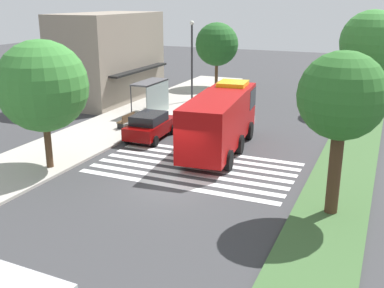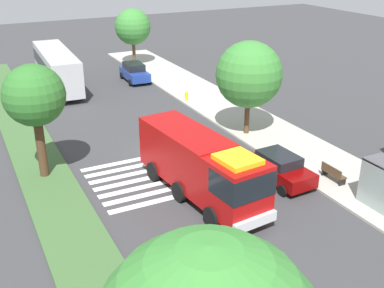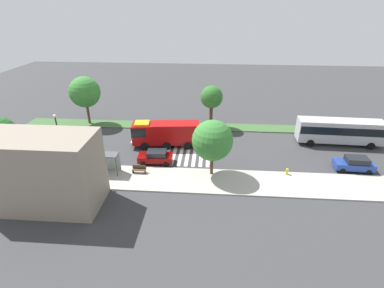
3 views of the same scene
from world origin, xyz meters
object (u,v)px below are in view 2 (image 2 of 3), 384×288
Objects in this scene: parked_car_mid at (280,168)px; bench_near_shelter at (333,173)px; fire_truck at (203,165)px; transit_bus at (57,67)px; sidewalk_tree_far_west at (133,27)px; fire_hydrant at (186,96)px; sidewalk_tree_west at (249,75)px; median_tree_far_west at (34,97)px; parked_car_west at (134,72)px.

parked_car_mid is 3.03m from bench_near_shelter.
fire_truck reaches higher than transit_bus.
parked_car_mid is 30.11m from sidewalk_tree_far_west.
parked_car_mid is at bearing -6.20° from fire_hydrant.
fire_hydrant is at bearing 150.91° from fire_truck.
parked_car_mid is 6.13× the size of fire_hydrant.
bench_near_shelter is 17.17m from fire_hydrant.
transit_bus reaches higher than fire_hydrant.
transit_bus reaches higher than bench_near_shelter.
sidewalk_tree_far_west reaches higher than fire_truck.
median_tree_far_west is (0.33, -14.20, 0.55)m from sidewalk_tree_west.
median_tree_far_west reaches higher than transit_bus.
median_tree_far_west reaches higher than sidewalk_tree_west.
fire_truck is at bearing -95.86° from parked_car_mid.
sidewalk_tree_west reaches higher than parked_car_west.
sidewalk_tree_far_west reaches higher than parked_car_mid.
median_tree_far_west is at bearing -118.97° from bench_near_shelter.
parked_car_west is 21.37m from median_tree_far_west.
median_tree_far_west reaches higher than bench_near_shelter.
transit_bus is 1.75× the size of sidewalk_tree_west.
sidewalk_tree_far_west is (-6.00, 2.20, 3.35)m from parked_car_west.
bench_near_shelter is at bearing -156.91° from transit_bus.
median_tree_far_west is (23.22, -14.20, 0.69)m from sidewalk_tree_far_west.
parked_car_mid is at bearing 80.93° from fire_truck.
parked_car_west is at bearing 145.13° from median_tree_far_west.
fire_hydrant is at bearing 170.99° from parked_car_mid.
parked_car_west is at bearing -168.26° from fire_hydrant.
sidewalk_tree_far_west reaches higher than transit_bus.
transit_bus is at bearing -60.92° from sidewalk_tree_far_west.
fire_truck is at bearing -13.44° from sidewalk_tree_far_west.
parked_car_west is at bearing -20.11° from sidewalk_tree_far_west.
fire_truck is 1.46× the size of sidewalk_tree_west.
parked_car_west is 23.83m from parked_car_mid.
sidewalk_tree_west is at bearing -177.11° from bench_near_shelter.
sidewalk_tree_far_west is at bearing -58.66° from transit_bus.
sidewalk_tree_far_west is (-29.57, 7.06, 2.28)m from fire_truck.
parked_car_mid is at bearing -161.23° from transit_bus.
sidewalk_tree_far_west is 0.92× the size of median_tree_far_west.
bench_near_shelter is 17.27m from median_tree_far_west.
fire_hydrant is (-8.72, -0.50, -3.90)m from sidewalk_tree_west.
sidewalk_tree_far_west is 22.89m from sidewalk_tree_west.
transit_bus is 7.15× the size of bench_near_shelter.
sidewalk_tree_far_west reaches higher than fire_hydrant.
parked_car_mid is 14.29m from median_tree_far_west.
parked_car_mid is at bearing -119.38° from bench_near_shelter.
sidewalk_tree_far_west is 0.92× the size of sidewalk_tree_west.
fire_truck is at bearing -9.10° from parked_car_west.
fire_hydrant is (-15.67, 1.70, -0.37)m from parked_car_mid.
transit_bus reaches higher than parked_car_mid.
fire_truck is 24.09m from parked_car_west.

